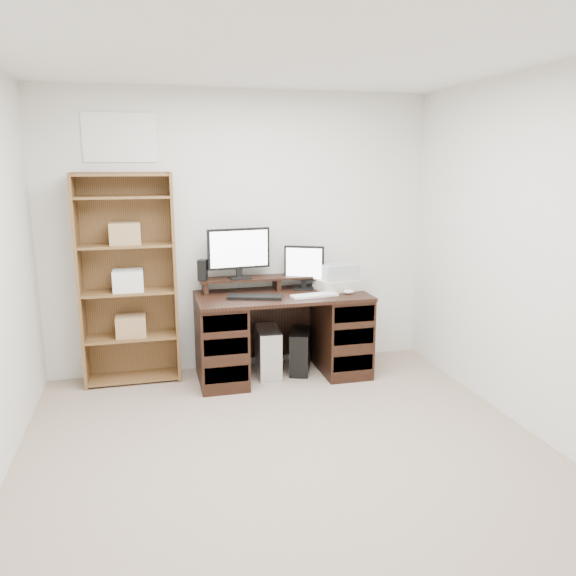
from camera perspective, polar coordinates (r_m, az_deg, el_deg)
name	(u,v)px	position (r m, az deg, el deg)	size (l,w,h in m)	color
room	(299,275)	(3.19, 1.14, 1.32)	(3.54, 4.04, 2.54)	tan
desk	(282,333)	(5.01, -0.59, -4.63)	(1.50, 0.70, 0.75)	black
riser_shelf	(277,279)	(5.10, -1.15, 0.93)	(1.40, 0.22, 0.12)	black
monitor_wide	(239,251)	(4.97, -5.02, 3.81)	(0.56, 0.16, 0.44)	black
monitor_small	(304,266)	(5.08, 1.64, 2.28)	(0.34, 0.20, 0.40)	black
speaker	(203,270)	(4.93, -8.68, 1.80)	(0.07, 0.07, 0.18)	black
keyboard_black	(255,297)	(4.77, -3.38, -0.90)	(0.46, 0.15, 0.03)	black
keyboard_white	(314,295)	(4.83, 2.69, -0.75)	(0.41, 0.12, 0.02)	silver
mouse	(349,292)	(4.95, 6.19, -0.37)	(0.10, 0.07, 0.04)	silver
printer	(339,284)	(5.11, 5.16, 0.40)	(0.39, 0.29, 0.10)	#B9B2A1
basket	(339,271)	(5.09, 5.19, 1.68)	(0.31, 0.22, 0.13)	#9BA1A6
tower_silver	(268,352)	(5.08, -2.06, -6.47)	(0.19, 0.43, 0.43)	silver
tower_black	(300,351)	(5.16, 1.26, -6.42)	(0.29, 0.42, 0.39)	black
bookshelf	(128,278)	(4.97, -15.94, 1.00)	(0.80, 0.30, 1.80)	brown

